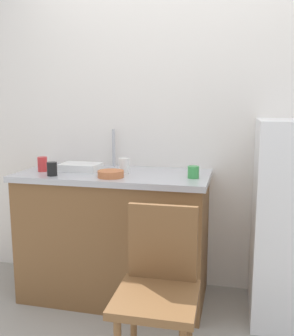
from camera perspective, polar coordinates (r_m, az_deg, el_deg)
The scene contains 11 objects.
back_wall at distance 2.84m, azimuth 5.47°, elevation 5.95°, with size 4.80×0.10×2.42m, color white.
cabinet_base at distance 2.76m, azimuth -4.89°, elevation -10.53°, with size 1.30×0.60×0.88m, color brown.
countertop at distance 2.64m, azimuth -5.03°, elevation -1.10°, with size 1.34×0.64×0.04m, color #B7B7BC.
faucet at distance 2.88m, azimuth -5.11°, elevation 3.07°, with size 0.02×0.02×0.29m, color #B7B7BC.
chair at distance 1.94m, azimuth 1.73°, elevation -17.78°, with size 0.41×0.41×0.89m.
dish_tray at distance 2.75m, azimuth -10.15°, elevation 0.17°, with size 0.28×0.20×0.05m, color white.
terracotta_bowl at distance 2.46m, azimuth -5.57°, elevation -0.90°, with size 0.17×0.17×0.04m, color #C67042.
cup_green at distance 2.44m, azimuth 7.10°, elevation -0.63°, with size 0.07×0.07×0.08m, color green.
cup_red at distance 2.77m, azimuth -15.70°, elevation 0.58°, with size 0.07×0.07×0.10m, color red.
cup_white at distance 2.60m, azimuth -3.54°, elevation 0.37°, with size 0.07×0.07×0.10m, color white.
cup_black at distance 2.58m, azimuth -14.32°, elevation -0.15°, with size 0.07×0.07×0.09m, color black.
Camera 1 is at (0.39, -1.81, 1.40)m, focal length 39.84 mm.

